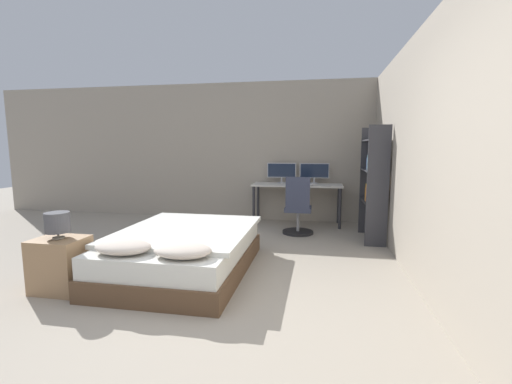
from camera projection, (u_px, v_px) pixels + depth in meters
The scene contains 13 objects.
ground_plane at pixel (194, 328), 2.76m from camera, with size 20.00×20.00×0.00m, color #9E9384.
wall_back at pixel (270, 152), 6.74m from camera, with size 12.00×0.06×2.70m.
wall_side_right at pixel (417, 156), 3.69m from camera, with size 0.06×12.00×2.70m.
bed at pixel (184, 251), 3.98m from camera, with size 1.48×2.03×0.57m.
nightstand at pixel (61, 264), 3.45m from camera, with size 0.49×0.40×0.54m.
bedside_lamp at pixel (57, 223), 3.40m from camera, with size 0.23×0.23×0.27m.
desk at pixel (297, 189), 6.38m from camera, with size 1.66×0.57×0.76m.
monitor_left at pixel (282, 171), 6.57m from camera, with size 0.55×0.16×0.39m.
monitor_right at pixel (314, 172), 6.46m from camera, with size 0.55×0.16×0.39m.
keyboard at pixel (296, 185), 6.19m from camera, with size 0.35×0.13×0.02m.
computer_mouse at pixel (311, 185), 6.14m from camera, with size 0.07×0.05×0.04m.
office_chair at pixel (298, 212), 5.68m from camera, with size 0.52×0.52×0.97m.
bookshelf at pixel (375, 179), 5.19m from camera, with size 0.31×0.85×1.76m.
Camera 1 is at (0.97, -2.46, 1.45)m, focal length 24.00 mm.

